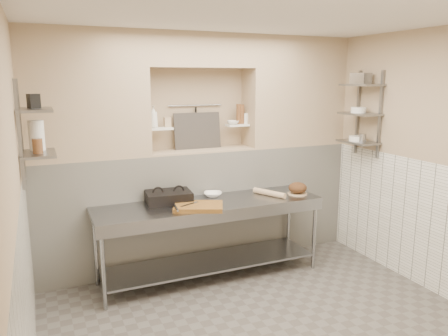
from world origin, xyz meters
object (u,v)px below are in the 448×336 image
bottle_soap (153,117)px  jug_left (37,135)px  prep_table (210,224)px  bowl_alcove (233,123)px  rolling_pin (269,193)px  panini_press (169,197)px  mixing_bowl (213,194)px  bread_loaf (298,188)px  cutting_board (198,207)px

bottle_soap → jug_left: 1.36m
prep_table → bowl_alcove: bowl_alcove is taller
rolling_pin → bottle_soap: 1.63m
panini_press → jug_left: (-1.31, -0.16, 0.79)m
prep_table → bottle_soap: bearing=132.2°
jug_left → prep_table: bearing=-0.3°
mixing_bowl → bread_loaf: (0.98, -0.31, 0.05)m
cutting_board → mixing_bowl: size_ratio=2.43×
bread_loaf → rolling_pin: bearing=167.7°
bowl_alcove → jug_left: jug_left is taller
panini_press → bread_loaf: bread_loaf is taller
panini_press → bowl_alcove: size_ratio=3.55×
rolling_pin → jug_left: 2.63m
rolling_pin → jug_left: jug_left is taller
prep_table → jug_left: size_ratio=9.26×
prep_table → jug_left: jug_left is taller
panini_press → bread_loaf: size_ratio=2.38×
panini_press → mixing_bowl: (0.56, 0.07, -0.04)m
bottle_soap → jug_left: (-1.25, -0.52, -0.09)m
bread_loaf → cutting_board: bearing=-176.1°
panini_press → bread_loaf: bearing=-3.3°
rolling_pin → bread_loaf: bearing=-12.3°
prep_table → rolling_pin: 0.82m
cutting_board → bottle_soap: size_ratio=2.01×
cutting_board → rolling_pin: bearing=9.7°
mixing_bowl → prep_table: bearing=-119.0°
bottle_soap → jug_left: size_ratio=0.92×
bread_loaf → bottle_soap: size_ratio=0.86×
bottle_soap → bread_loaf: bearing=-20.9°
panini_press → cutting_board: 0.41m
bread_loaf → bottle_soap: bearing=159.1°
rolling_pin → bread_loaf: size_ratio=1.99×
prep_table → panini_press: size_ratio=4.91×
rolling_pin → bottle_soap: size_ratio=1.72×
cutting_board → bottle_soap: bottle_soap is taller
bread_loaf → bottle_soap: bottle_soap is taller
panini_press → jug_left: size_ratio=1.89×
prep_table → bowl_alcove: 1.34m
bread_loaf → bowl_alcove: bowl_alcove is taller
mixing_bowl → rolling_pin: rolling_pin is taller
panini_press → bottle_soap: (-0.05, 0.36, 0.87)m
cutting_board → jug_left: 1.76m
mixing_bowl → cutting_board: bearing=-129.4°
bowl_alcove → jug_left: (-2.27, -0.55, 0.02)m
bowl_alcove → bottle_soap: bearing=-178.7°
panini_press → bowl_alcove: bowl_alcove is taller
cutting_board → jug_left: size_ratio=1.85×
prep_table → mixing_bowl: 0.39m
bowl_alcove → mixing_bowl: bearing=-141.5°
rolling_pin → prep_table: bearing=-179.9°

